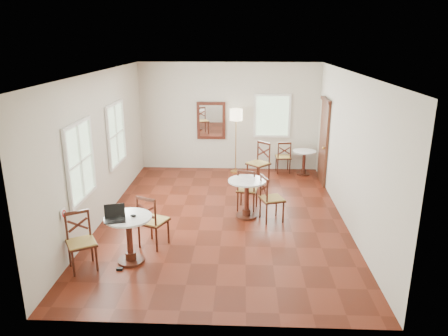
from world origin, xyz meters
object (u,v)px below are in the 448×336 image
Objects in this scene: floor_lamp at (236,119)px; chair_mid_b at (271,198)px; chair_mid_a at (247,189)px; navy_mug at (117,212)px; chair_back_b at (259,163)px; cafe_table_back at (304,160)px; water_glass at (120,219)px; power_adapter at (120,269)px; cafe_table_near at (129,234)px; chair_near_b at (81,242)px; chair_near_a at (152,221)px; chair_back_a at (283,157)px; mouse at (133,216)px; laptop at (115,216)px; cafe_table_mid at (247,194)px.

chair_mid_b is at bearing -76.56° from floor_lamp.
navy_mug is (-2.18, -2.30, 0.40)m from chair_mid_a.
cafe_table_back is at bearing 72.95° from chair_back_b.
water_glass is 1.04× the size of power_adapter.
floor_lamp reaches higher than cafe_table_near.
water_glass is at bearing 51.47° from power_adapter.
cafe_table_near is 8.25× the size of power_adapter.
chair_mid_a is at bearing 13.10° from chair_near_b.
chair_back_a is at bearing -97.88° from chair_near_a.
chair_mid_a is at bearing 22.32° from chair_mid_b.
navy_mug is at bearing -127.69° from cafe_table_back.
mouse is (0.09, -0.00, 0.34)m from cafe_table_near.
navy_mug is at bearing 54.06° from chair_back_a.
laptop reaches higher than cafe_table_back.
cafe_table_near is 3.05m from chair_mid_b.
chair_near_b is 1.01× the size of chair_mid_a.
chair_back_b reaches higher than chair_near_b.
cafe_table_back is 6.39m from power_adapter.
cafe_table_mid is 1.22× the size of cafe_table_back.
laptop reaches higher than chair_near_b.
chair_back_b is at bearing 61.70° from power_adapter.
cafe_table_mid is 0.46× the size of floor_lamp.
laptop is (-2.16, -2.49, 0.42)m from chair_mid_a.
chair_back_b is at bearing 25.02° from chair_near_b.
chair_back_a is 1.70m from floor_lamp.
chair_near_b reaches higher than power_adapter.
power_adapter is (0.08, -0.35, -0.85)m from navy_mug.
laptop is (-0.44, -0.70, 0.39)m from chair_near_a.
chair_near_a reaches higher than navy_mug.
floor_lamp reaches higher than chair_near_b.
chair_back_a reaches higher than power_adapter.
chair_near_a is (-3.29, -4.35, 0.08)m from cafe_table_back.
floor_lamp is (2.42, 5.29, 1.04)m from chair_near_b.
chair_back_a is 6.24m from power_adapter.
chair_near_b is at bearing -80.89° from chair_back_b.
chair_near_b is 0.93m from mouse.
cafe_table_near is 4.80m from chair_back_b.
chair_back_a is 8.91× the size of power_adapter.
chair_mid_a reaches higher than water_glass.
floor_lamp reaches higher than mouse.
cafe_table_mid is at bearing 8.39° from chair_near_b.
navy_mug is at bearing -1.70° from chair_near_b.
laptop is at bearing -126.50° from cafe_table_back.
mouse is (0.26, 0.12, -0.04)m from laptop.
chair_mid_b is at bearing 33.40° from navy_mug.
cafe_table_back is 2.18m from floor_lamp.
chair_back_b is at bearing 58.06° from mouse.
chair_near_a reaches higher than cafe_table_mid.
water_glass is (0.11, -0.09, -0.01)m from laptop.
laptop is 0.29m from mouse.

